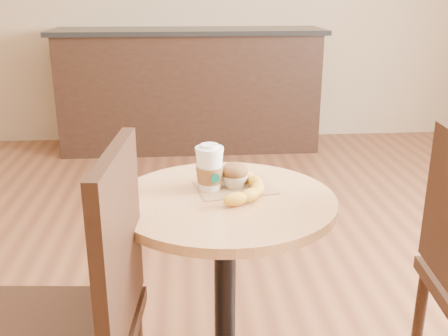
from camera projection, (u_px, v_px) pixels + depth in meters
name	position (u px, v px, depth m)	size (l,w,h in m)	color
cafe_table	(225.00, 262.00, 1.68)	(0.68, 0.68, 0.75)	black
chair_left	(74.00, 321.00, 1.33)	(0.48, 0.48, 1.01)	black
service_counter	(190.00, 89.00, 4.60)	(2.30, 0.65, 1.04)	black
kraft_bag	(235.00, 188.00, 1.68)	(0.24, 0.18, 0.00)	#976F49
coffee_cup	(210.00, 170.00, 1.64)	(0.09, 0.09, 0.15)	white
muffin	(235.00, 175.00, 1.67)	(0.09, 0.09, 0.08)	silver
banana	(244.00, 185.00, 1.63)	(0.16, 0.30, 0.04)	gold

